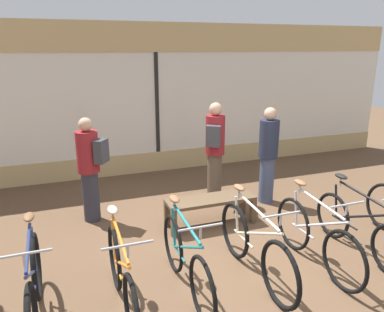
{
  "coord_description": "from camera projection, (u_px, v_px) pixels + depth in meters",
  "views": [
    {
      "loc": [
        -2.06,
        -3.99,
        2.7
      ],
      "look_at": [
        0.0,
        1.64,
        0.95
      ],
      "focal_mm": 35.0,
      "sensor_mm": 36.0,
      "label": 1
    }
  ],
  "objects": [
    {
      "name": "bicycle_left",
      "position": [
        122.0,
        279.0,
        3.85
      ],
      "size": [
        0.46,
        1.77,
        1.06
      ],
      "color": "black",
      "rests_on": "ground_plane"
    },
    {
      "name": "shop_back_wall",
      "position": [
        157.0,
        98.0,
        8.06
      ],
      "size": [
        12.0,
        0.08,
        3.2
      ],
      "color": "tan",
      "rests_on": "ground_plane"
    },
    {
      "name": "bicycle_center_left",
      "position": [
        186.0,
        260.0,
        4.2
      ],
      "size": [
        0.46,
        1.7,
        1.04
      ],
      "color": "black",
      "rests_on": "ground_plane"
    },
    {
      "name": "customer_mid_floor",
      "position": [
        215.0,
        149.0,
        6.62
      ],
      "size": [
        0.5,
        0.56,
        1.79
      ],
      "color": "brown",
      "rests_on": "ground_plane"
    },
    {
      "name": "bicycle_center_right",
      "position": [
        316.0,
        237.0,
        4.7
      ],
      "size": [
        0.46,
        1.72,
        1.04
      ],
      "color": "black",
      "rests_on": "ground_plane"
    },
    {
      "name": "bicycle_right",
      "position": [
        359.0,
        228.0,
        4.99
      ],
      "size": [
        0.46,
        1.74,
        1.02
      ],
      "color": "black",
      "rests_on": "ground_plane"
    },
    {
      "name": "bicycle_center",
      "position": [
        254.0,
        247.0,
        4.47
      ],
      "size": [
        0.46,
        1.82,
        1.05
      ],
      "color": "black",
      "rests_on": "ground_plane"
    },
    {
      "name": "display_bench",
      "position": [
        211.0,
        203.0,
        5.84
      ],
      "size": [
        1.4,
        0.44,
        0.44
      ],
      "color": "brown",
      "rests_on": "ground_plane"
    },
    {
      "name": "bicycle_far_left",
      "position": [
        34.0,
        289.0,
        3.69
      ],
      "size": [
        0.46,
        1.73,
        1.06
      ],
      "color": "black",
      "rests_on": "ground_plane"
    },
    {
      "name": "ground_plane",
      "position": [
        234.0,
        256.0,
        5.04
      ],
      "size": [
        24.0,
        24.0,
        0.0
      ],
      "primitive_type": "plane",
      "color": "brown"
    },
    {
      "name": "customer_by_window",
      "position": [
        268.0,
        154.0,
        6.56
      ],
      "size": [
        0.36,
        0.36,
        1.72
      ],
      "color": "#424C6B",
      "rests_on": "ground_plane"
    },
    {
      "name": "customer_near_rack",
      "position": [
        90.0,
        167.0,
        5.83
      ],
      "size": [
        0.56,
        0.52,
        1.68
      ],
      "color": "#2D2D38",
      "rests_on": "ground_plane"
    }
  ]
}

